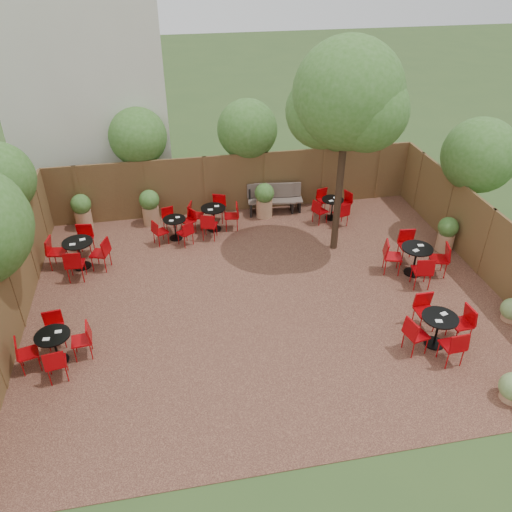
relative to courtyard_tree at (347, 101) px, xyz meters
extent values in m
plane|color=#354F23|center=(-2.47, -2.02, -4.39)|extent=(80.00, 80.00, 0.00)
cube|color=#381D16|center=(-2.47, -2.02, -4.38)|extent=(12.00, 10.00, 0.02)
cube|color=#4C301C|center=(-2.47, 2.98, -3.39)|extent=(12.00, 0.08, 2.00)
cube|color=#4C301C|center=(-8.47, -2.02, -3.39)|extent=(0.08, 10.00, 2.00)
cube|color=#4C301C|center=(3.53, -2.02, -3.39)|extent=(0.08, 10.00, 2.00)
cube|color=beige|center=(-6.97, 5.98, -0.39)|extent=(5.00, 4.00, 8.00)
sphere|color=#335E1E|center=(-5.47, 3.68, -1.84)|extent=(1.83, 1.83, 1.83)
sphere|color=#335E1E|center=(-1.97, 3.58, -1.80)|extent=(1.97, 1.97, 1.97)
sphere|color=#335E1E|center=(1.03, 3.78, -1.66)|extent=(2.45, 2.45, 2.45)
sphere|color=#335E1E|center=(4.13, -0.02, -1.75)|extent=(2.15, 2.15, 2.15)
cylinder|color=black|center=(0.01, 0.01, -1.97)|extent=(0.26, 0.26, 4.80)
sphere|color=#335E1E|center=(0.01, 0.01, 0.19)|extent=(2.85, 2.85, 2.85)
sphere|color=#335E1E|center=(-0.49, 0.41, -0.34)|extent=(1.99, 1.99, 1.99)
sphere|color=#335E1E|center=(0.41, -0.39, -0.15)|extent=(2.08, 2.08, 2.08)
cube|color=brown|center=(-1.35, 2.53, -3.93)|extent=(1.60, 0.68, 0.05)
cube|color=brown|center=(-1.35, 2.73, -3.65)|extent=(1.56, 0.33, 0.47)
cube|color=black|center=(-2.06, 2.53, -4.16)|extent=(0.13, 0.47, 0.41)
cube|color=black|center=(-0.65, 2.53, -4.16)|extent=(0.13, 0.47, 0.41)
cube|color=brown|center=(-1.11, 2.53, -3.92)|extent=(1.61, 0.66, 0.05)
cube|color=brown|center=(-1.11, 2.74, -3.64)|extent=(1.57, 0.31, 0.47)
cube|color=black|center=(-1.82, 2.53, -4.16)|extent=(0.12, 0.47, 0.42)
cube|color=black|center=(-0.40, 2.53, -4.16)|extent=(0.12, 0.47, 0.42)
cylinder|color=black|center=(1.74, -1.70, -4.35)|extent=(0.49, 0.49, 0.03)
cylinder|color=black|center=(1.74, -1.70, -3.96)|extent=(0.06, 0.06, 0.78)
cylinder|color=black|center=(1.74, -1.70, -3.56)|extent=(0.84, 0.84, 0.03)
cube|color=white|center=(1.88, -1.62, -3.54)|extent=(0.18, 0.14, 0.02)
cube|color=white|center=(1.63, -1.84, -3.54)|extent=(0.18, 0.14, 0.02)
cylinder|color=black|center=(0.96, -4.48, -4.36)|extent=(0.47, 0.47, 0.03)
cylinder|color=black|center=(0.96, -4.48, -3.98)|extent=(0.05, 0.05, 0.74)
cylinder|color=black|center=(0.96, -4.48, -3.59)|extent=(0.81, 0.81, 0.03)
cube|color=white|center=(1.08, -4.39, -3.57)|extent=(0.15, 0.11, 0.02)
cube|color=white|center=(0.85, -4.60, -3.57)|extent=(0.15, 0.11, 0.02)
cylinder|color=black|center=(-7.31, 0.36, -4.35)|extent=(0.48, 0.48, 0.03)
cylinder|color=black|center=(-7.31, 0.36, -3.96)|extent=(0.05, 0.05, 0.77)
cylinder|color=black|center=(-7.31, 0.36, -3.57)|extent=(0.83, 0.83, 0.03)
cube|color=white|center=(-7.18, 0.45, -3.54)|extent=(0.17, 0.14, 0.02)
cube|color=white|center=(-7.42, 0.23, -3.54)|extent=(0.17, 0.14, 0.02)
cylinder|color=black|center=(-7.47, -3.41, -4.36)|extent=(0.44, 0.44, 0.03)
cylinder|color=black|center=(-7.47, -3.41, -4.00)|extent=(0.05, 0.05, 0.70)
cylinder|color=black|center=(-7.47, -3.41, -3.64)|extent=(0.76, 0.76, 0.03)
cube|color=white|center=(-7.35, -3.33, -3.62)|extent=(0.16, 0.13, 0.02)
cube|color=white|center=(-7.57, -3.53, -3.62)|extent=(0.16, 0.13, 0.02)
cylinder|color=black|center=(-4.61, 1.43, -4.36)|extent=(0.40, 0.40, 0.03)
cylinder|color=black|center=(-4.61, 1.43, -4.03)|extent=(0.05, 0.05, 0.64)
cylinder|color=black|center=(-4.61, 1.43, -3.70)|extent=(0.70, 0.70, 0.03)
cube|color=white|center=(-4.50, 1.51, -3.68)|extent=(0.15, 0.14, 0.01)
cube|color=white|center=(-4.70, 1.32, -3.68)|extent=(0.15, 0.14, 0.01)
cylinder|color=black|center=(-3.38, 1.78, -4.36)|extent=(0.45, 0.45, 0.03)
cylinder|color=black|center=(-3.38, 1.78, -3.99)|extent=(0.05, 0.05, 0.72)
cylinder|color=black|center=(-3.38, 1.78, -3.62)|extent=(0.78, 0.78, 0.03)
cube|color=white|center=(-3.26, 1.86, -3.60)|extent=(0.17, 0.14, 0.02)
cube|color=white|center=(-3.49, 1.65, -3.60)|extent=(0.17, 0.14, 0.02)
cylinder|color=black|center=(0.51, 1.78, -4.36)|extent=(0.41, 0.41, 0.03)
cylinder|color=black|center=(0.51, 1.78, -4.03)|extent=(0.05, 0.05, 0.65)
cylinder|color=black|center=(0.51, 1.78, -3.69)|extent=(0.71, 0.71, 0.03)
cube|color=white|center=(0.62, 1.85, -3.67)|extent=(0.15, 0.12, 0.01)
cube|color=white|center=(0.41, 1.67, -3.67)|extent=(0.15, 0.12, 0.01)
cylinder|color=#A47452|center=(-5.32, 2.54, -4.07)|extent=(0.53, 0.53, 0.61)
sphere|color=#335E1E|center=(-5.32, 2.54, -3.52)|extent=(0.64, 0.64, 0.64)
cylinder|color=#A47452|center=(-1.64, 2.34, -4.07)|extent=(0.53, 0.53, 0.61)
sphere|color=#335E1E|center=(-1.64, 2.34, -3.52)|extent=(0.64, 0.64, 0.64)
cylinder|color=#A47452|center=(-7.43, 2.68, -4.07)|extent=(0.52, 0.52, 0.60)
sphere|color=#335E1E|center=(-7.43, 2.68, -3.54)|extent=(0.62, 0.62, 0.62)
cylinder|color=#A47452|center=(3.18, -0.74, -4.09)|extent=(0.49, 0.49, 0.56)
sphere|color=#335E1E|center=(3.18, -0.74, -3.59)|extent=(0.58, 0.58, 0.58)
cylinder|color=#A47452|center=(1.70, -6.27, -4.28)|extent=(0.42, 0.42, 0.19)
cylinder|color=#A47452|center=(3.18, -4.01, -4.28)|extent=(0.39, 0.39, 0.18)
sphere|color=olive|center=(3.18, -4.01, -4.06)|extent=(0.53, 0.53, 0.53)
camera|label=1|loc=(-4.73, -12.32, 3.69)|focal=35.74mm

